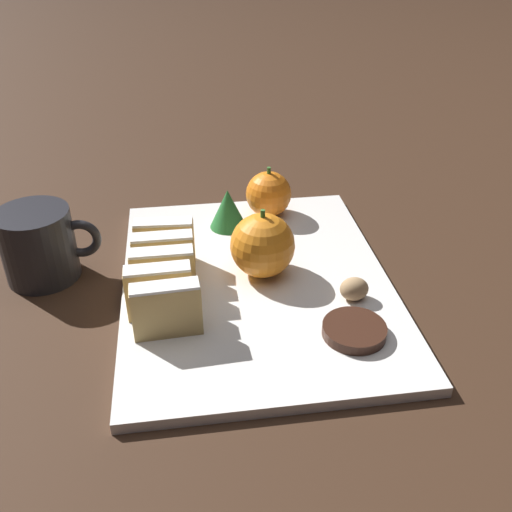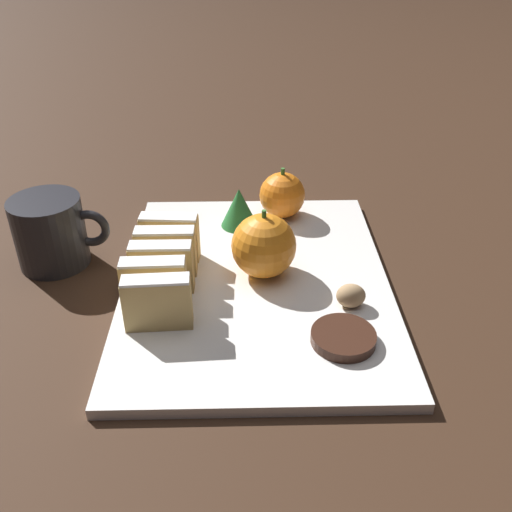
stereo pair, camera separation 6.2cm
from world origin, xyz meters
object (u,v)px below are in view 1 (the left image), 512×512
at_px(coffee_mug, 40,245).
at_px(walnut, 354,289).
at_px(orange_near, 269,194).
at_px(orange_far, 263,245).
at_px(chocolate_cookie, 354,330).

bearing_deg(coffee_mug, walnut, -17.98).
height_order(orange_near, walnut, orange_near).
xyz_separation_m(orange_near, orange_far, (-0.03, -0.14, 0.01)).
height_order(orange_far, coffee_mug, orange_far).
bearing_deg(orange_near, walnut, -73.36).
height_order(walnut, chocolate_cookie, walnut).
xyz_separation_m(walnut, coffee_mug, (-0.34, 0.11, 0.02)).
bearing_deg(orange_near, coffee_mug, -161.94).
bearing_deg(chocolate_cookie, orange_far, 121.19).
distance_m(orange_near, orange_far, 0.14).
xyz_separation_m(orange_near, coffee_mug, (-0.28, -0.09, 0.00)).
xyz_separation_m(orange_near, chocolate_cookie, (0.04, -0.26, -0.02)).
height_order(orange_near, orange_far, orange_far).
relative_size(orange_near, coffee_mug, 0.61).
distance_m(walnut, chocolate_cookie, 0.06).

